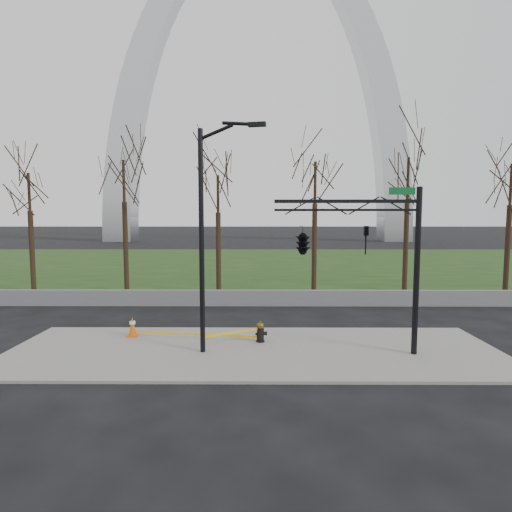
{
  "coord_description": "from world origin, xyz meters",
  "views": [
    {
      "loc": [
        0.15,
        -14.71,
        4.89
      ],
      "look_at": [
        0.07,
        2.0,
        3.37
      ],
      "focal_mm": 28.7,
      "sensor_mm": 36.0,
      "label": 1
    }
  ],
  "objects_px": {
    "traffic_cone": "(132,327)",
    "fire_hydrant": "(261,332)",
    "street_light": "(208,225)",
    "traffic_signal_mast": "(325,240)"
  },
  "relations": [
    {
      "from": "fire_hydrant",
      "to": "street_light",
      "type": "xyz_separation_m",
      "value": [
        -1.88,
        -1.23,
        4.22
      ]
    },
    {
      "from": "fire_hydrant",
      "to": "traffic_signal_mast",
      "type": "relative_size",
      "value": 0.14
    },
    {
      "from": "street_light",
      "to": "traffic_signal_mast",
      "type": "relative_size",
      "value": 1.37
    },
    {
      "from": "traffic_cone",
      "to": "traffic_signal_mast",
      "type": "xyz_separation_m",
      "value": [
        7.47,
        -2.09,
        3.65
      ]
    },
    {
      "from": "traffic_signal_mast",
      "to": "street_light",
      "type": "bearing_deg",
      "value": 179.18
    },
    {
      "from": "traffic_cone",
      "to": "traffic_signal_mast",
      "type": "relative_size",
      "value": 0.13
    },
    {
      "from": "fire_hydrant",
      "to": "traffic_cone",
      "type": "bearing_deg",
      "value": 172.57
    },
    {
      "from": "fire_hydrant",
      "to": "traffic_signal_mast",
      "type": "height_order",
      "value": "traffic_signal_mast"
    },
    {
      "from": "traffic_cone",
      "to": "fire_hydrant",
      "type": "bearing_deg",
      "value": -8.13
    },
    {
      "from": "street_light",
      "to": "traffic_signal_mast",
      "type": "bearing_deg",
      "value": 9.52
    }
  ]
}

